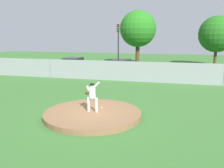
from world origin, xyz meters
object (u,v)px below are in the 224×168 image
at_px(parked_car_red, 121,67).
at_px(traffic_cone_orange, 90,70).
at_px(baseball, 101,108).
at_px(parked_car_silver, 73,65).
at_px(traffic_light_near, 118,39).
at_px(pitcher_youth, 92,94).

relative_size(parked_car_red, traffic_cone_orange, 8.30).
bearing_deg(baseball, parked_car_silver, 119.16).
bearing_deg(parked_car_red, traffic_light_near, 107.12).
height_order(traffic_cone_orange, traffic_light_near, traffic_light_near).
xyz_separation_m(pitcher_youth, parked_car_red, (-1.79, 14.44, -0.41)).
height_order(baseball, traffic_light_near, traffic_light_near).
xyz_separation_m(pitcher_youth, baseball, (0.28, 0.67, -0.86)).
bearing_deg(parked_car_silver, pitcher_youth, -62.82).
relative_size(baseball, parked_car_red, 0.02).
distance_m(traffic_cone_orange, traffic_light_near, 6.01).
bearing_deg(parked_car_red, parked_car_silver, 178.58).
xyz_separation_m(parked_car_red, traffic_light_near, (-1.24, 4.02, 2.96)).
bearing_deg(pitcher_youth, traffic_cone_orange, 110.45).
height_order(pitcher_youth, baseball, pitcher_youth).
bearing_deg(traffic_cone_orange, baseball, -67.60).
bearing_deg(traffic_light_near, pitcher_youth, -80.69).
height_order(parked_car_red, traffic_light_near, traffic_light_near).
relative_size(pitcher_youth, parked_car_red, 0.34).
bearing_deg(traffic_cone_orange, pitcher_youth, -69.55).
bearing_deg(traffic_light_near, parked_car_silver, -139.00).
distance_m(baseball, parked_car_red, 13.93).
height_order(pitcher_youth, traffic_light_near, traffic_light_near).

